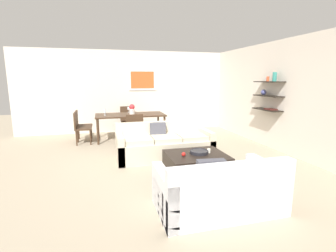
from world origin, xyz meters
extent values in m
plane|color=tan|center=(0.00, 0.00, 0.00)|extent=(18.00, 18.00, 0.00)
cube|color=silver|center=(0.30, 3.53, 1.35)|extent=(8.40, 0.06, 2.70)
cube|color=white|center=(0.16, 3.48, 1.74)|extent=(0.92, 0.02, 0.70)
cube|color=#E55926|center=(0.16, 3.47, 1.74)|extent=(0.78, 0.01, 0.56)
cube|color=silver|center=(3.03, 0.60, 1.35)|extent=(0.06, 8.20, 2.70)
cube|color=black|center=(2.86, 0.45, 1.70)|extent=(0.28, 0.90, 0.02)
cube|color=black|center=(2.86, 0.45, 1.35)|extent=(0.28, 0.90, 0.02)
cube|color=black|center=(2.86, 0.45, 1.00)|extent=(0.28, 0.90, 0.02)
cylinder|color=teal|center=(2.86, 0.25, 1.82)|extent=(0.10, 0.10, 0.22)
sphere|color=#4C518C|center=(2.86, 0.63, 1.43)|extent=(0.14, 0.14, 0.14)
cylinder|color=#D85933|center=(2.86, 0.50, 1.77)|extent=(0.07, 0.07, 0.12)
cube|color=#4C1E19|center=(2.86, 0.30, 1.03)|extent=(0.20, 0.28, 0.03)
cube|color=beige|center=(0.12, 0.30, 0.21)|extent=(2.13, 0.90, 0.42)
cube|color=beige|center=(0.12, 0.67, 0.60)|extent=(2.13, 0.16, 0.36)
cube|color=beige|center=(-0.88, 0.30, 0.30)|extent=(0.14, 0.90, 0.60)
cube|color=beige|center=(1.12, 0.30, 0.30)|extent=(0.14, 0.90, 0.60)
cube|color=beige|center=(-0.50, 0.26, 0.47)|extent=(0.60, 0.70, 0.10)
cube|color=beige|center=(0.12, 0.26, 0.47)|extent=(0.60, 0.70, 0.10)
cube|color=beige|center=(0.74, 0.26, 0.47)|extent=(0.60, 0.70, 0.10)
cube|color=#4C4C56|center=(0.01, 0.49, 0.60)|extent=(0.37, 0.16, 0.36)
cube|color=white|center=(0.27, -2.10, 0.21)|extent=(1.66, 0.90, 0.42)
cube|color=white|center=(0.27, -2.47, 0.60)|extent=(1.66, 0.16, 0.36)
cube|color=white|center=(1.03, -2.10, 0.30)|extent=(0.14, 0.90, 0.60)
cube|color=white|center=(-0.49, -2.10, 0.30)|extent=(0.14, 0.90, 0.60)
cube|color=white|center=(0.61, -2.06, 0.47)|extent=(0.67, 0.70, 0.10)
cube|color=white|center=(-0.08, -2.06, 0.47)|extent=(0.67, 0.70, 0.10)
cube|color=#4C4C56|center=(0.07, -2.29, 0.60)|extent=(0.37, 0.16, 0.36)
cube|color=black|center=(0.46, -0.79, 0.19)|extent=(1.10, 0.92, 0.38)
cylinder|color=black|center=(0.52, -0.77, 0.41)|extent=(0.35, 0.35, 0.05)
torus|color=black|center=(0.52, -0.77, 0.43)|extent=(0.36, 0.36, 0.02)
cylinder|color=silver|center=(0.72, -0.78, 0.42)|extent=(0.07, 0.07, 0.08)
sphere|color=red|center=(0.19, -0.86, 0.42)|extent=(0.08, 0.08, 0.08)
cube|color=#422D1E|center=(-0.41, 2.30, 0.73)|extent=(1.99, 0.96, 0.04)
cylinder|color=#422D1E|center=(-1.35, 1.88, 0.35)|extent=(0.06, 0.06, 0.71)
cylinder|color=#422D1E|center=(0.52, 1.88, 0.35)|extent=(0.06, 0.06, 0.71)
cylinder|color=#422D1E|center=(-1.35, 2.72, 0.35)|extent=(0.06, 0.06, 0.71)
cylinder|color=#422D1E|center=(0.52, 2.72, 0.35)|extent=(0.06, 0.06, 0.71)
cube|color=#422D1E|center=(-1.73, 2.51, 0.43)|extent=(0.44, 0.44, 0.04)
cube|color=#422D1E|center=(-1.93, 2.51, 0.67)|extent=(0.04, 0.44, 0.43)
cylinder|color=#422D1E|center=(-1.55, 2.33, 0.21)|extent=(0.04, 0.04, 0.41)
cylinder|color=#422D1E|center=(-1.55, 2.69, 0.21)|extent=(0.04, 0.04, 0.41)
cylinder|color=#422D1E|center=(-1.91, 2.33, 0.21)|extent=(0.04, 0.04, 0.41)
cylinder|color=#422D1E|center=(-1.91, 2.69, 0.21)|extent=(0.04, 0.04, 0.41)
cube|color=#422D1E|center=(-1.73, 2.08, 0.43)|extent=(0.44, 0.44, 0.04)
cube|color=#422D1E|center=(-1.93, 2.08, 0.67)|extent=(0.04, 0.44, 0.43)
cylinder|color=#422D1E|center=(-1.55, 1.90, 0.21)|extent=(0.04, 0.04, 0.41)
cylinder|color=#422D1E|center=(-1.55, 2.26, 0.21)|extent=(0.04, 0.04, 0.41)
cylinder|color=#422D1E|center=(-1.91, 1.90, 0.21)|extent=(0.04, 0.04, 0.41)
cylinder|color=#422D1E|center=(-1.91, 2.26, 0.21)|extent=(0.04, 0.04, 0.41)
cube|color=#422D1E|center=(-0.41, 1.50, 0.43)|extent=(0.44, 0.44, 0.04)
cube|color=#422D1E|center=(-0.41, 1.30, 0.67)|extent=(0.44, 0.04, 0.43)
cylinder|color=#422D1E|center=(-0.23, 1.68, 0.21)|extent=(0.04, 0.04, 0.41)
cylinder|color=#422D1E|center=(-0.59, 1.68, 0.21)|extent=(0.04, 0.04, 0.41)
cylinder|color=#422D1E|center=(-0.23, 1.32, 0.21)|extent=(0.04, 0.04, 0.41)
cylinder|color=#422D1E|center=(-0.59, 1.32, 0.21)|extent=(0.04, 0.04, 0.41)
cube|color=#422D1E|center=(-0.41, 3.10, 0.43)|extent=(0.44, 0.44, 0.04)
cube|color=#422D1E|center=(-0.41, 3.30, 0.67)|extent=(0.44, 0.04, 0.43)
cylinder|color=#422D1E|center=(-0.59, 2.92, 0.21)|extent=(0.04, 0.04, 0.41)
cylinder|color=#422D1E|center=(-0.23, 2.92, 0.21)|extent=(0.04, 0.04, 0.41)
cylinder|color=#422D1E|center=(-0.59, 3.28, 0.21)|extent=(0.04, 0.04, 0.41)
cylinder|color=#422D1E|center=(-0.23, 3.28, 0.21)|extent=(0.04, 0.04, 0.41)
cylinder|color=silver|center=(-0.41, 1.88, 0.75)|extent=(0.06, 0.06, 0.01)
cylinder|color=silver|center=(-0.41, 1.88, 0.80)|extent=(0.01, 0.01, 0.08)
cylinder|color=silver|center=(-0.41, 1.88, 0.88)|extent=(0.07, 0.07, 0.08)
cylinder|color=silver|center=(-1.14, 2.18, 0.75)|extent=(0.06, 0.06, 0.01)
cylinder|color=silver|center=(-1.14, 2.18, 0.79)|extent=(0.01, 0.01, 0.07)
cylinder|color=silver|center=(-1.14, 2.18, 0.87)|extent=(0.08, 0.08, 0.07)
cylinder|color=silver|center=(-0.41, 2.72, 0.75)|extent=(0.06, 0.06, 0.01)
cylinder|color=silver|center=(-0.41, 2.72, 0.80)|extent=(0.01, 0.01, 0.08)
cylinder|color=silver|center=(-0.41, 2.72, 0.88)|extent=(0.08, 0.08, 0.08)
cylinder|color=silver|center=(-1.14, 2.42, 0.75)|extent=(0.06, 0.06, 0.01)
cylinder|color=silver|center=(-1.14, 2.42, 0.79)|extent=(0.01, 0.01, 0.08)
cylinder|color=silver|center=(-1.14, 2.42, 0.88)|extent=(0.06, 0.06, 0.10)
cylinder|color=silver|center=(-0.36, 2.28, 0.83)|extent=(0.15, 0.15, 0.16)
sphere|color=red|center=(-0.36, 2.28, 0.97)|extent=(0.16, 0.16, 0.16)
camera|label=1|loc=(-1.21, -5.00, 1.77)|focal=26.60mm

